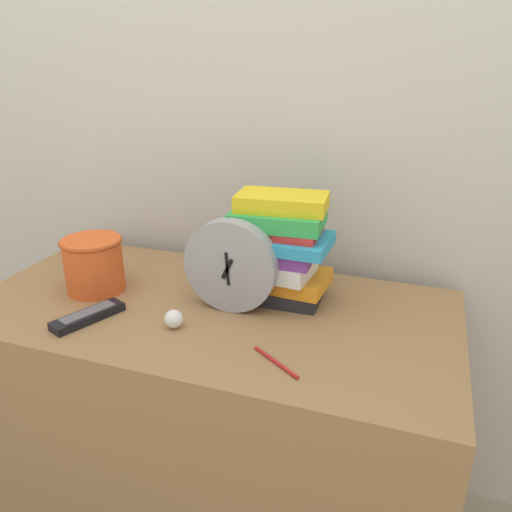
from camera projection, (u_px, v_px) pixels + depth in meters
name	position (u px, v px, depth m)	size (l,w,h in m)	color
wall_back	(257.00, 109.00, 1.45)	(6.00, 0.04, 2.40)	beige
desk	(213.00, 422.00, 1.42)	(1.25, 0.62, 0.74)	olive
desk_clock	(231.00, 266.00, 1.23)	(0.24, 0.05, 0.24)	#99999E
book_stack	(280.00, 247.00, 1.27)	(0.26, 0.19, 0.28)	#232328
basket	(94.00, 263.00, 1.34)	(0.16, 0.16, 0.15)	#E05623
tv_remote	(88.00, 316.00, 1.21)	(0.12, 0.19, 0.02)	black
crumpled_paper_ball	(174.00, 319.00, 1.17)	(0.04, 0.04, 0.04)	white
pen	(276.00, 362.00, 1.04)	(0.12, 0.08, 0.01)	#B21E1E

